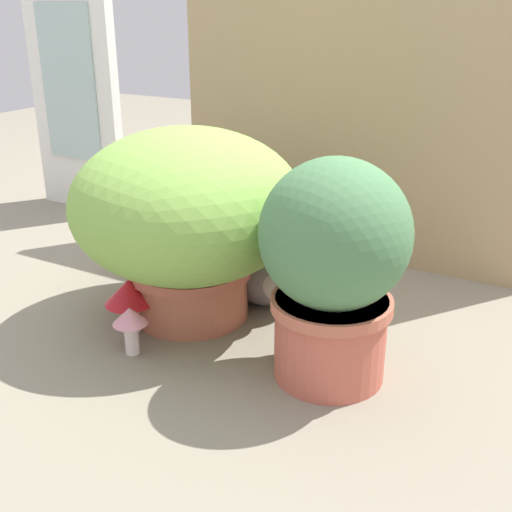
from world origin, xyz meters
The scene contains 8 objects.
ground_plane centered at (0.00, 0.00, 0.00)m, with size 6.00×6.00×0.00m, color gray.
cardboard_backdrop centered at (0.04, 0.57, 0.44)m, with size 1.06×0.03×0.88m, color tan.
window_panel_white centered at (-0.99, 0.55, 0.41)m, with size 0.38×0.05×0.82m.
grass_planter centered at (-0.13, 0.01, 0.26)m, with size 0.54×0.54×0.46m.
leafy_planter centered at (0.27, -0.07, 0.25)m, with size 0.29×0.29×0.45m.
cat centered at (-0.01, 0.15, 0.12)m, with size 0.33×0.30×0.32m.
mushroom_ornament_red centered at (-0.21, -0.12, 0.09)m, with size 0.11×0.11×0.13m.
mushroom_ornament_pink centered at (-0.14, -0.20, 0.08)m, with size 0.08×0.08×0.11m.
Camera 1 is at (0.68, -1.11, 0.71)m, focal length 44.17 mm.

